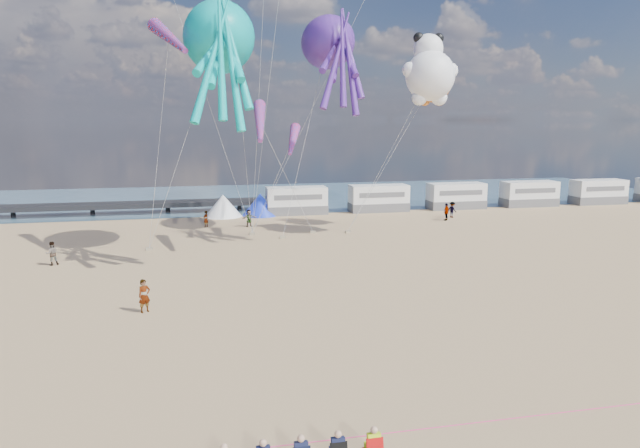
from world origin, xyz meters
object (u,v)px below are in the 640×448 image
(motorhome_2, at_px, (456,196))
(beachgoer_2, at_px, (452,210))
(motorhome_1, at_px, (379,198))
(beachgoer_1, at_px, (52,253))
(sandbag_d, at_px, (313,232))
(sandbag_c, at_px, (348,232))
(sandbag_e, at_px, (252,234))
(standing_person, at_px, (144,296))
(kite_octopus_teal, at_px, (219,37))
(tent_blue, at_px, (260,204))
(motorhome_0, at_px, (296,201))
(motorhome_4, at_px, (598,192))
(kite_octopus_purple, at_px, (328,42))
(motorhome_3, at_px, (529,194))
(kite_panda, at_px, (430,76))
(windsock_left, at_px, (169,37))
(beachgoer_3, at_px, (446,212))
(windsock_right, at_px, (293,140))
(tent_white, at_px, (223,206))
(sandbag_a, at_px, (149,249))
(kite_teddy_orange, at_px, (433,83))
(beachgoer_5, at_px, (206,219))
(windsock_mid, at_px, (260,122))
(sandbag_b, at_px, (283,237))
(beachgoer_4, at_px, (249,218))

(motorhome_2, relative_size, beachgoer_2, 3.87)
(motorhome_1, bearing_deg, beachgoer_1, -148.46)
(sandbag_d, bearing_deg, motorhome_1, 47.94)
(sandbag_c, distance_m, sandbag_e, 8.80)
(sandbag_e, bearing_deg, standing_person, -111.01)
(motorhome_2, distance_m, kite_octopus_teal, 35.79)
(tent_blue, bearing_deg, motorhome_0, 0.00)
(motorhome_4, relative_size, kite_octopus_purple, 0.60)
(motorhome_3, xyz_separation_m, tent_blue, (-32.50, 0.00, -0.30))
(beachgoer_2, relative_size, kite_octopus_purple, 0.16)
(motorhome_2, relative_size, motorhome_4, 1.00)
(kite_panda, relative_size, windsock_left, 0.94)
(motorhome_1, distance_m, motorhome_4, 28.50)
(kite_panda, bearing_deg, beachgoer_1, 167.50)
(beachgoer_1, distance_m, sandbag_e, 17.03)
(beachgoer_3, xyz_separation_m, windsock_right, (-16.98, -5.82, 7.67))
(tent_white, xyz_separation_m, beachgoer_3, (22.48, -7.33, -0.30))
(sandbag_a, relative_size, sandbag_d, 1.00)
(kite_teddy_orange, relative_size, windsock_left, 0.78)
(beachgoer_2, distance_m, beachgoer_5, 25.79)
(sandbag_a, relative_size, kite_octopus_teal, 0.04)
(standing_person, bearing_deg, tent_white, 50.68)
(beachgoer_5, height_order, kite_octopus_purple, kite_octopus_purple)
(sandbag_d, bearing_deg, beachgoer_2, 17.67)
(motorhome_4, relative_size, sandbag_e, 13.20)
(motorhome_1, relative_size, windsock_mid, 1.06)
(beachgoer_2, bearing_deg, kite_octopus_teal, 91.41)
(tent_white, height_order, sandbag_b, tent_white)
(tent_blue, relative_size, kite_octopus_purple, 0.36)
(kite_panda, bearing_deg, windsock_right, 149.13)
(motorhome_0, xyz_separation_m, beachgoer_2, (15.86, -5.77, -0.65))
(motorhome_0, bearing_deg, beachgoer_4, -131.51)
(motorhome_4, relative_size, kite_panda, 0.93)
(beachgoer_5, distance_m, kite_octopus_purple, 20.20)
(windsock_mid, bearing_deg, windsock_right, 60.18)
(motorhome_3, distance_m, sandbag_d, 30.90)
(standing_person, height_order, windsock_right, windsock_right)
(motorhome_3, xyz_separation_m, sandbag_a, (-43.04, -15.21, -1.39))
(sandbag_e, xyz_separation_m, kite_octopus_teal, (-2.71, -6.65, 16.12))
(sandbag_c, bearing_deg, motorhome_0, 103.89)
(motorhome_2, xyz_separation_m, sandbag_e, (-24.90, -10.72, -1.39))
(motorhome_0, height_order, beachgoer_4, motorhome_0)
(sandbag_c, bearing_deg, windsock_right, -163.41)
(beachgoer_2, distance_m, windsock_left, 34.19)
(motorhome_2, relative_size, kite_octopus_teal, 0.56)
(beachgoer_4, bearing_deg, kite_octopus_teal, -120.07)
(beachgoer_1, distance_m, kite_panda, 32.52)
(kite_panda, bearing_deg, beachgoer_2, 35.77)
(kite_octopus_teal, bearing_deg, motorhome_1, 45.29)
(motorhome_4, distance_m, sandbag_e, 45.21)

